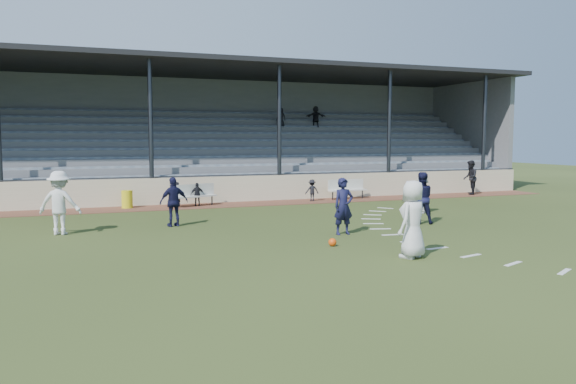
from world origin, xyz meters
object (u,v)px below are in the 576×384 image
at_px(bench_left, 195,193).
at_px(official, 470,177).
at_px(player_white_lead, 413,219).
at_px(football, 332,242).
at_px(player_navy_lead, 344,206).
at_px(trash_bin, 127,199).
at_px(bench_right, 347,187).

height_order(bench_left, official, official).
bearing_deg(official, bench_left, -52.81).
relative_size(bench_left, player_white_lead, 1.05).
bearing_deg(football, official, 38.79).
height_order(football, player_navy_lead, player_navy_lead).
height_order(player_navy_lead, official, official).
height_order(player_white_lead, official, player_white_lead).
height_order(trash_bin, player_white_lead, player_white_lead).
bearing_deg(official, bench_right, -55.54).
xyz_separation_m(bench_right, player_navy_lead, (-4.63, -9.03, 0.29)).
bearing_deg(official, player_navy_lead, -15.69).
bearing_deg(player_white_lead, player_navy_lead, -117.99).
height_order(bench_right, football, bench_right).
xyz_separation_m(bench_right, player_white_lead, (-4.53, -12.67, 0.38)).
relative_size(football, player_white_lead, 0.12).
bearing_deg(trash_bin, player_navy_lead, -57.84).
distance_m(football, player_white_lead, 2.52).
distance_m(player_white_lead, player_navy_lead, 3.65).
bearing_deg(player_white_lead, bench_left, -106.06).
height_order(bench_left, bench_right, same).
height_order(bench_left, player_navy_lead, player_navy_lead).
height_order(football, player_white_lead, player_white_lead).
height_order(bench_left, player_white_lead, player_white_lead).
relative_size(bench_left, official, 1.13).
bearing_deg(player_white_lead, football, -88.55).
height_order(bench_left, trash_bin, bench_left).
distance_m(bench_right, official, 7.01).
bearing_deg(official, player_white_lead, -5.48).
xyz_separation_m(bench_left, football, (1.75, -10.37, -0.47)).
bearing_deg(player_white_lead, official, -162.70).
bearing_deg(bench_left, official, -19.73).
relative_size(trash_bin, player_navy_lead, 0.42).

